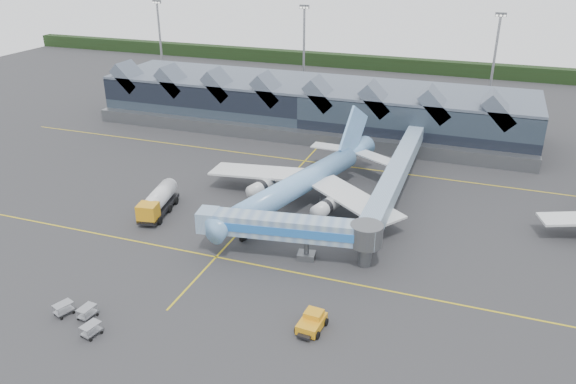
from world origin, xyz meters
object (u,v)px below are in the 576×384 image
(jet_bridge, at_px, (299,230))
(fuel_truck, at_px, (159,200))
(main_airliner, at_px, (305,181))
(pushback_tug, at_px, (312,322))

(jet_bridge, bearing_deg, fuel_truck, 158.70)
(main_airliner, xyz_separation_m, pushback_tug, (10.31, -28.54, -2.88))
(main_airliner, bearing_deg, jet_bridge, -57.71)
(fuel_truck, xyz_separation_m, pushback_tug, (29.46, -18.31, -1.24))
(main_airliner, relative_size, jet_bridge, 1.64)
(main_airliner, distance_m, fuel_truck, 21.77)
(jet_bridge, bearing_deg, pushback_tug, -74.27)
(jet_bridge, height_order, fuel_truck, jet_bridge)
(main_airliner, xyz_separation_m, jet_bridge, (4.46, -15.57, 0.34))
(main_airliner, bearing_deg, fuel_truck, -135.57)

